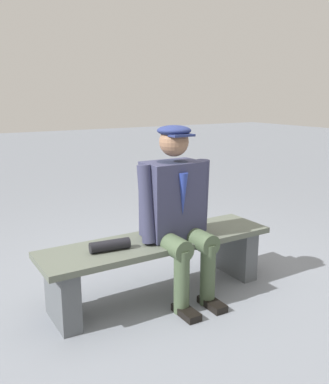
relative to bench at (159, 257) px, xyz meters
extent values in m
plane|color=slate|center=(0.00, 0.00, -0.31)|extent=(30.00, 30.00, 0.00)
cube|color=#555C4F|center=(0.00, 0.00, 0.12)|extent=(1.78, 0.47, 0.04)
cube|color=#4F5459|center=(-0.75, 0.00, -0.10)|extent=(0.13, 0.40, 0.41)
cube|color=#4F5459|center=(0.75, 0.00, -0.10)|extent=(0.13, 0.40, 0.41)
cube|color=#343652|center=(-0.11, 0.00, 0.43)|extent=(0.42, 0.27, 0.56)
cylinder|color=#1E2338|center=(-0.11, 0.00, 0.68)|extent=(0.23, 0.23, 0.06)
cone|color=navy|center=(-0.11, 0.14, 0.50)|extent=(0.07, 0.07, 0.31)
sphere|color=#8C664C|center=(-0.11, 0.02, 0.86)|extent=(0.21, 0.21, 0.21)
ellipsoid|color=navy|center=(-0.11, 0.02, 0.93)|extent=(0.24, 0.24, 0.07)
cube|color=navy|center=(-0.11, 0.12, 0.91)|extent=(0.17, 0.10, 0.02)
cylinder|color=#44553B|center=(-0.23, 0.15, 0.15)|extent=(0.15, 0.38, 0.15)
cylinder|color=#44553B|center=(-0.23, 0.30, -0.08)|extent=(0.11, 0.11, 0.46)
cube|color=black|center=(-0.23, 0.36, -0.28)|extent=(0.10, 0.24, 0.05)
cylinder|color=#343652|center=(-0.35, 0.04, 0.43)|extent=(0.11, 0.13, 0.55)
cylinder|color=#44553B|center=(0.00, 0.15, 0.15)|extent=(0.15, 0.38, 0.15)
cylinder|color=#44553B|center=(0.00, 0.30, -0.08)|extent=(0.11, 0.11, 0.46)
cube|color=black|center=(0.00, 0.36, -0.28)|extent=(0.10, 0.24, 0.05)
cylinder|color=#343652|center=(0.13, 0.04, 0.43)|extent=(0.11, 0.17, 0.56)
cylinder|color=black|center=(0.41, 0.03, 0.18)|extent=(0.28, 0.11, 0.08)
camera|label=1|loc=(1.48, 2.50, 1.18)|focal=38.82mm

